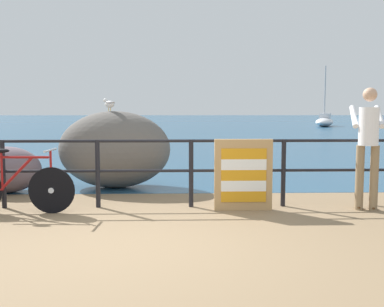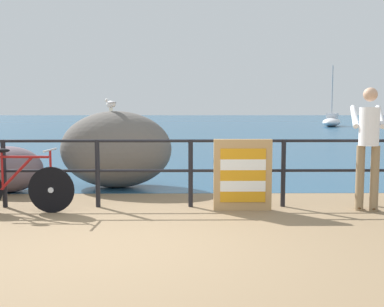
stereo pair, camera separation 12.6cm
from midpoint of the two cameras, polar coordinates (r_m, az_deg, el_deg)
name	(u,v)px [view 1 (the left image)]	position (r m, az deg, el deg)	size (l,w,h in m)	color
ground_plane	(169,136)	(25.01, -3.00, 2.13)	(120.00, 120.00, 0.10)	#846B4C
sea_surface	(174,121)	(52.91, -2.31, 4.05)	(120.00, 90.00, 0.01)	navy
promenade_railing	(144,165)	(6.89, -6.46, -1.43)	(9.86, 0.07, 1.02)	black
bicycle	(15,186)	(6.97, -21.63, -3.78)	(1.70, 0.48, 0.92)	black
person_at_railing	(368,142)	(7.08, 20.60, 1.31)	(0.55, 0.67, 1.78)	#8C7251
folded_deckchair_stack	(243,175)	(6.69, 5.87, -2.67)	(0.84, 0.10, 1.04)	tan
breakwater_boulder_main	(115,150)	(8.67, -10.00, 0.49)	(2.08, 1.34, 1.43)	#605B56
breakwater_boulder_left	(6,170)	(8.73, -22.55, -1.87)	(1.23, 0.90, 0.82)	slate
seagull	(109,103)	(8.60, -10.68, 6.15)	(0.29, 0.28, 0.23)	gold
sailboat	(325,121)	(39.15, 16.10, 3.89)	(3.06, 4.53, 4.90)	white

